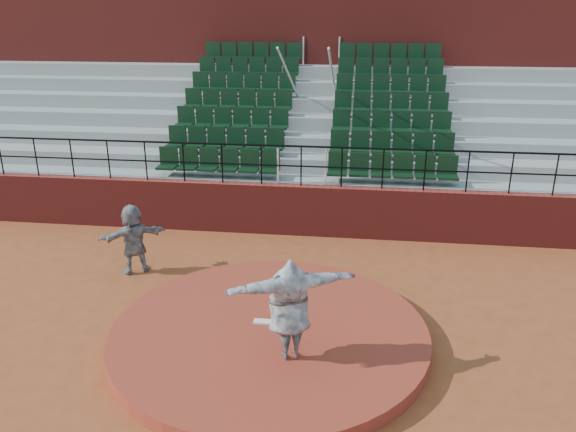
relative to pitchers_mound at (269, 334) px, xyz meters
name	(u,v)px	position (x,y,z in m)	size (l,w,h in m)	color
ground	(270,340)	(0.00, 0.00, -0.12)	(90.00, 90.00, 0.00)	#974522
pitchers_mound	(269,334)	(0.00, 0.00, 0.00)	(5.50, 5.50, 0.25)	#9B3422
pitching_rubber	(271,322)	(0.00, 0.15, 0.14)	(0.60, 0.15, 0.03)	white
boundary_wall	(301,210)	(0.00, 5.00, 0.53)	(24.00, 0.30, 1.30)	maroon
wall_railing	(301,157)	(0.00, 5.00, 1.90)	(24.04, 0.05, 1.03)	black
seating_deck	(314,147)	(0.00, 8.65, 1.32)	(24.00, 5.97, 4.63)	gray
press_box_facade	(324,65)	(0.00, 12.60, 3.43)	(24.00, 3.00, 7.10)	maroon
pitcher	(289,309)	(0.45, -0.78, 0.97)	(2.07, 0.56, 1.69)	black
fielder	(134,239)	(-3.35, 2.33, 0.65)	(1.44, 0.46, 1.56)	black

